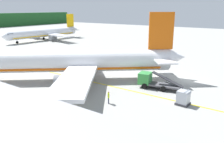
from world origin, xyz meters
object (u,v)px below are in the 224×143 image
object	(u,v)px
service_truck_catering	(152,81)
airliner_foreground	(71,62)
cargo_container_near	(183,98)
crew_loader_left	(109,96)
airliner_mid_apron	(45,33)
service_truck_baggage	(34,119)

from	to	relation	value
service_truck_catering	airliner_foreground	bearing A→B (deg)	108.21
cargo_container_near	crew_loader_left	bearing A→B (deg)	123.00
crew_loader_left	airliner_foreground	bearing A→B (deg)	67.61
airliner_mid_apron	service_truck_catering	distance (m)	67.55
cargo_container_near	airliner_foreground	bearing A→B (deg)	91.65
service_truck_baggage	airliner_foreground	bearing A→B (deg)	32.94
service_truck_baggage	crew_loader_left	bearing A→B (deg)	-10.16
airliner_foreground	cargo_container_near	size ratio (longest dim) A/B	16.36
cargo_container_near	airliner_mid_apron	bearing A→B (deg)	64.60
service_truck_catering	airliner_mid_apron	bearing A→B (deg)	65.24
service_truck_catering	service_truck_baggage	bearing A→B (deg)	169.25
airliner_mid_apron	service_truck_catering	bearing A→B (deg)	-114.76
airliner_foreground	service_truck_catering	world-z (taller)	airliner_foreground
service_truck_baggage	service_truck_catering	distance (m)	20.15
airliner_foreground	crew_loader_left	world-z (taller)	airliner_foreground
cargo_container_near	crew_loader_left	world-z (taller)	cargo_container_near
airliner_foreground	service_truck_baggage	size ratio (longest dim) A/B	5.77
airliner_foreground	service_truck_catering	bearing A→B (deg)	-71.79
airliner_foreground	cargo_container_near	world-z (taller)	airliner_foreground
airliner_foreground	service_truck_catering	xyz separation A→B (m)	(4.50, -13.67, -2.23)
service_truck_baggage	cargo_container_near	xyz separation A→B (m)	(15.88, -10.24, -0.40)
airliner_foreground	airliner_mid_apron	bearing A→B (deg)	55.48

